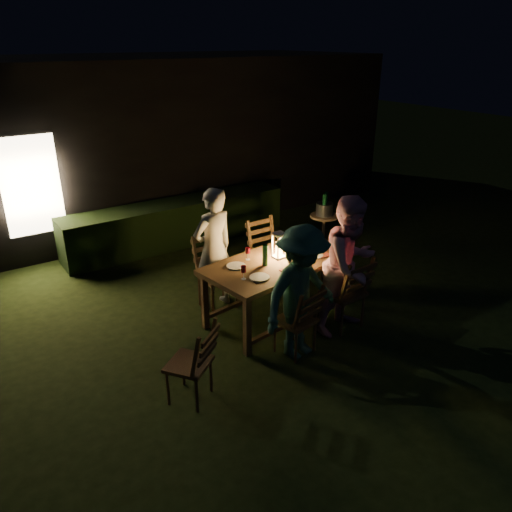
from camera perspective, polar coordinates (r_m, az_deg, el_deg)
garden_envelope at (r=11.37m, az=-12.46°, el=13.27°), size 40.00×40.00×3.20m
dining_table at (r=6.62m, az=2.61°, el=-1.10°), size 2.16×1.30×0.85m
chair_near_left at (r=6.09m, az=4.64°, el=-8.58°), size 0.51×0.54×0.97m
chair_near_right at (r=6.67m, az=9.99°, el=-5.47°), size 0.51×0.54×1.07m
chair_far_left at (r=7.07m, az=-4.47°, el=-3.39°), size 0.49×0.53×1.08m
chair_far_right at (r=7.66m, az=1.42°, el=-1.12°), size 0.49×0.53×1.07m
chair_end at (r=7.67m, az=9.09°, el=-1.80°), size 0.50×0.47×0.91m
chair_spare at (r=5.41m, az=-7.43°, el=-13.43°), size 0.62×0.62×0.96m
person_house_side at (r=6.87m, az=-4.88°, el=0.79°), size 0.69×0.51×1.74m
person_opp_right at (r=6.39m, az=10.70°, el=-1.05°), size 0.97×0.81×1.81m
person_opp_left at (r=5.79m, az=5.17°, el=-4.27°), size 1.15×0.77×1.66m
lantern at (r=6.59m, az=2.65°, el=1.06°), size 0.16×0.16×0.35m
plate_far_left at (r=6.39m, az=-2.28°, el=-1.14°), size 0.25×0.25×0.01m
plate_near_left at (r=6.09m, az=0.40°, el=-2.43°), size 0.25×0.25×0.01m
plate_far_right at (r=7.02m, az=3.97°, el=1.17°), size 0.25×0.25×0.01m
plate_near_right at (r=6.75m, az=6.65°, el=0.11°), size 0.25×0.25×0.01m
wineglass_a at (r=6.55m, az=-0.96°, el=0.28°), size 0.06×0.06×0.18m
wineglass_b at (r=6.02m, az=-1.43°, el=-1.91°), size 0.06×0.06×0.18m
wineglass_c at (r=6.58m, az=6.21°, el=0.24°), size 0.06×0.06×0.18m
wineglass_d at (r=7.08m, az=5.17°, el=2.04°), size 0.06×0.06×0.18m
wineglass_e at (r=6.29m, az=3.91°, el=-0.79°), size 0.06×0.06×0.18m
bottle_table at (r=6.37m, az=1.04°, el=0.09°), size 0.07×0.07×0.28m
napkin_left at (r=6.28m, az=3.70°, el=-1.65°), size 0.18×0.14×0.01m
napkin_right at (r=6.77m, az=7.72°, el=0.12°), size 0.18×0.14×0.01m
phone at (r=6.00m, az=0.43°, el=-2.91°), size 0.14×0.07×0.01m
side_table at (r=8.91m, az=7.78°, el=4.17°), size 0.50×0.50×0.67m
ice_bucket at (r=8.85m, az=7.85°, el=5.32°), size 0.30×0.30×0.22m
bottle_bucket_a at (r=8.78m, az=7.79°, el=5.51°), size 0.07×0.07×0.32m
bottle_bucket_b at (r=8.90m, az=7.94°, el=5.75°), size 0.07×0.07×0.32m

